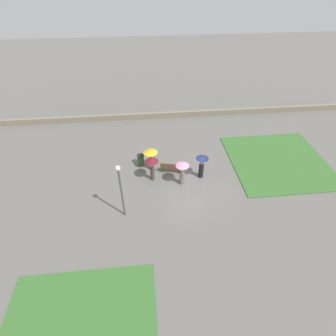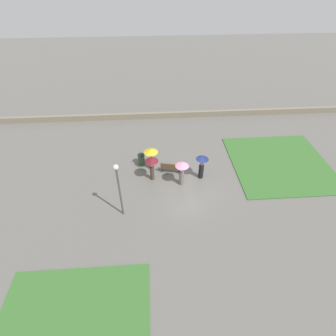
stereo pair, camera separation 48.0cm
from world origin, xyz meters
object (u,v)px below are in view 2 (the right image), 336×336
lamp_post (119,184)px  trash_bin (141,159)px  park_bench (171,168)px  crowd_person_maroon (152,165)px  crowd_person_pink (182,170)px  crowd_person_yellow (151,155)px  crowd_person_navy (202,164)px

lamp_post → trash_bin: 5.80m
park_bench → lamp_post: bearing=61.2°
park_bench → crowd_person_maroon: size_ratio=0.87×
lamp_post → crowd_person_pink: (-4.14, -2.62, -1.37)m
crowd_person_yellow → crowd_person_pink: size_ratio=0.96×
lamp_post → crowd_person_maroon: lamp_post is taller
park_bench → crowd_person_pink: bearing=128.0°
park_bench → crowd_person_yellow: bearing=-9.7°
lamp_post → crowd_person_navy: bearing=-150.4°
trash_bin → crowd_person_maroon: size_ratio=0.47×
trash_bin → crowd_person_pink: crowd_person_pink is taller
lamp_post → trash_bin: size_ratio=4.56×
trash_bin → crowd_person_navy: (-4.52, 1.99, 0.80)m
crowd_person_navy → crowd_person_yellow: bearing=-116.0°
crowd_person_maroon → lamp_post: bearing=76.1°
crowd_person_pink → park_bench: bearing=131.8°
crowd_person_maroon → crowd_person_pink: size_ratio=1.00×
crowd_person_maroon → crowd_person_navy: 3.69m
trash_bin → crowd_person_navy: size_ratio=0.46×
trash_bin → crowd_person_maroon: 2.29m
park_bench → crowd_person_maroon: crowd_person_maroon is taller
trash_bin → crowd_person_yellow: 1.35m
park_bench → lamp_post: (3.48, 3.98, 2.21)m
lamp_post → crowd_person_yellow: size_ratio=2.23×
crowd_person_pink → crowd_person_maroon: bearing=178.1°
crowd_person_yellow → crowd_person_maroon: (-0.04, 1.29, 0.05)m
crowd_person_maroon → crowd_person_navy: size_ratio=0.99×
lamp_post → crowd_person_yellow: (-1.97, -4.60, -1.34)m
crowd_person_maroon → crowd_person_pink: crowd_person_maroon is taller
trash_bin → crowd_person_maroon: bearing=113.6°
park_bench → crowd_person_maroon: 1.86m
park_bench → crowd_person_yellow: size_ratio=0.90×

